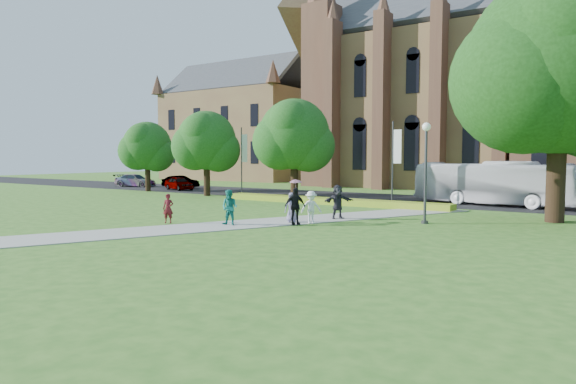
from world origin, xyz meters
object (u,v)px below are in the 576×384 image
Objects in this scene: streetlamp at (426,160)px; tour_coach at (494,183)px; car_0 at (179,183)px; pedestrian_0 at (168,208)px; car_2 at (135,180)px; car_1 at (180,182)px; large_tree at (560,63)px.

streetlamp is 0.46× the size of tour_coach.
pedestrian_0 reaches higher than car_0.
tour_coach is 39.27m from car_2.
tour_coach is at bearing -102.49° from car_1.
tour_coach is (0.67, 12.39, -1.70)m from streetlamp.
car_0 is at bearing -146.82° from car_1.
pedestrian_0 is at bearing -145.10° from car_1.
car_1 is at bearing 59.68° from car_0.
car_2 is (-39.26, 0.31, -0.86)m from tour_coach.
streetlamp reaches higher than car_2.
car_1 is at bearing 156.97° from streetlamp.
tour_coach reaches higher than car_0.
car_0 is at bearing 159.07° from streetlamp.
tour_coach is at bearing -72.16° from car_0.
large_tree is 45.49m from car_2.
streetlamp is 8.73m from large_tree.
tour_coach reaches higher than car_2.
tour_coach reaches higher than car_1.
streetlamp is at bearing -94.55° from car_0.
pedestrian_0 is at bearing 158.32° from tour_coach.
large_tree reaches higher than car_1.
tour_coach is 2.75× the size of car_1.
streetlamp reaches higher than pedestrian_0.
tour_coach is 7.42× the size of pedestrian_0.
car_1 is at bearing 106.39° from pedestrian_0.
car_1 is at bearing 166.26° from large_tree.
car_0 is at bearing 106.57° from pedestrian_0.
streetlamp is 12.52m from tour_coach.
car_2 is 34.25m from pedestrian_0.
car_1 is at bearing 96.23° from tour_coach.
tour_coach is 2.31× the size of car_2.
car_2 is 3.20× the size of pedestrian_0.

